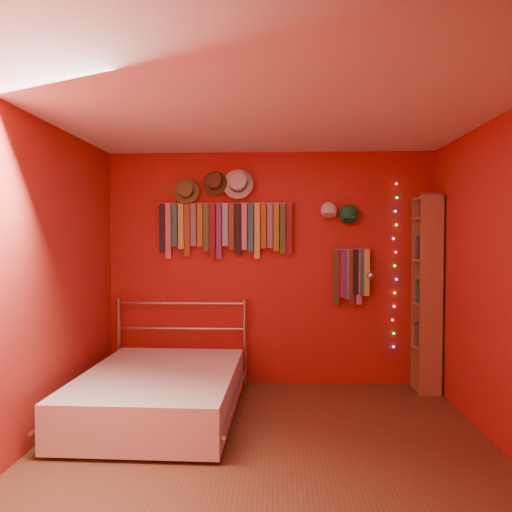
# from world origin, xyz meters

# --- Properties ---
(ground) EXTENTS (3.50, 3.50, 0.00)m
(ground) POSITION_xyz_m (0.00, 0.00, 0.00)
(ground) COLOR brown
(ground) RESTS_ON ground
(back_wall) EXTENTS (3.50, 0.02, 2.50)m
(back_wall) POSITION_xyz_m (0.00, 1.75, 1.25)
(back_wall) COLOR maroon
(back_wall) RESTS_ON ground
(right_wall) EXTENTS (0.02, 3.50, 2.50)m
(right_wall) POSITION_xyz_m (1.75, 0.00, 1.25)
(right_wall) COLOR maroon
(right_wall) RESTS_ON ground
(left_wall) EXTENTS (0.02, 3.50, 2.50)m
(left_wall) POSITION_xyz_m (-1.75, 0.00, 1.25)
(left_wall) COLOR maroon
(left_wall) RESTS_ON ground
(ceiling) EXTENTS (3.50, 3.50, 0.02)m
(ceiling) POSITION_xyz_m (0.00, 0.00, 2.50)
(ceiling) COLOR white
(ceiling) RESTS_ON back_wall
(tie_rack) EXTENTS (1.45, 0.03, 0.60)m
(tie_rack) POSITION_xyz_m (-0.48, 1.68, 1.70)
(tie_rack) COLOR #B0B0B5
(tie_rack) RESTS_ON back_wall
(small_tie_rack) EXTENTS (0.40, 0.03, 0.60)m
(small_tie_rack) POSITION_xyz_m (0.87, 1.68, 1.20)
(small_tie_rack) COLOR #B0B0B5
(small_tie_rack) RESTS_ON back_wall
(fedora_olive) EXTENTS (0.28, 0.15, 0.27)m
(fedora_olive) POSITION_xyz_m (-0.89, 1.66, 2.09)
(fedora_olive) COLOR brown
(fedora_olive) RESTS_ON back_wall
(fedora_brown) EXTENTS (0.27, 0.14, 0.26)m
(fedora_brown) POSITION_xyz_m (-0.59, 1.66, 2.17)
(fedora_brown) COLOR #4E311C
(fedora_brown) RESTS_ON back_wall
(fedora_white) EXTENTS (0.33, 0.18, 0.32)m
(fedora_white) POSITION_xyz_m (-0.34, 1.65, 2.16)
(fedora_white) COLOR beige
(fedora_white) RESTS_ON back_wall
(cap_white) EXTENTS (0.17, 0.22, 0.17)m
(cap_white) POSITION_xyz_m (0.63, 1.70, 1.87)
(cap_white) COLOR silver
(cap_white) RESTS_ON back_wall
(cap_green) EXTENTS (0.19, 0.24, 0.19)m
(cap_green) POSITION_xyz_m (0.83, 1.70, 1.83)
(cap_green) COLOR #166538
(cap_green) RESTS_ON back_wall
(fairy_lights) EXTENTS (0.06, 0.02, 1.76)m
(fairy_lights) POSITION_xyz_m (1.33, 1.71, 1.28)
(fairy_lights) COLOR #FF3333
(fairy_lights) RESTS_ON back_wall
(reading_lamp) EXTENTS (0.07, 0.30, 0.09)m
(reading_lamp) POSITION_xyz_m (1.03, 1.52, 1.19)
(reading_lamp) COLOR #B0B0B5
(reading_lamp) RESTS_ON back_wall
(bookshelf) EXTENTS (0.25, 0.34, 2.00)m
(bookshelf) POSITION_xyz_m (1.66, 1.53, 1.02)
(bookshelf) COLOR #A26849
(bookshelf) RESTS_ON ground
(bed) EXTENTS (1.43, 1.93, 0.93)m
(bed) POSITION_xyz_m (-0.95, 0.68, 0.22)
(bed) COLOR #B0B0B5
(bed) RESTS_ON ground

